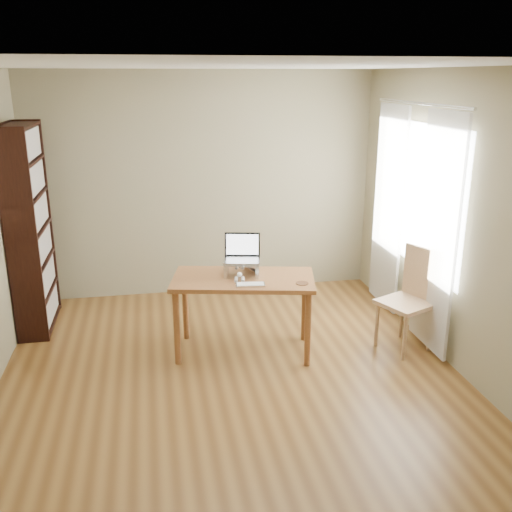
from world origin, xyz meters
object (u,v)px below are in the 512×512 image
Objects in this scene: bookshelf at (30,229)px; keyboard at (250,285)px; laptop at (241,253)px; chair at (413,296)px; desk at (243,288)px; cat at (239,267)px.

keyboard is (2.04, -1.23, -0.29)m from bookshelf.
laptop is 0.38× the size of chair.
bookshelf is 2.29m from desk.
cat is 0.49× the size of chair.
laptop is 0.78× the size of cat.
bookshelf is 3.85m from chair.
chair reaches higher than cat.
cat is (-0.02, -0.03, -0.13)m from laptop.
laptop is 0.40m from keyboard.
cat is (1.99, -0.90, -0.24)m from bookshelf.
desk is 0.25m from keyboard.
keyboard is 1.59m from chair.
bookshelf reaches higher than laptop.
bookshelf is 5.60× the size of laptop.
laptop is at bearing -23.35° from bookshelf.
desk is 2.93× the size of cat.
laptop is at bearing 60.78° from cat.
keyboard reaches higher than desk.
chair is (1.62, -0.34, -0.28)m from cat.
bookshelf is 2.40m from keyboard.
keyboard is (0.03, -0.22, 0.12)m from desk.
chair is at bearing -2.03° from cat.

